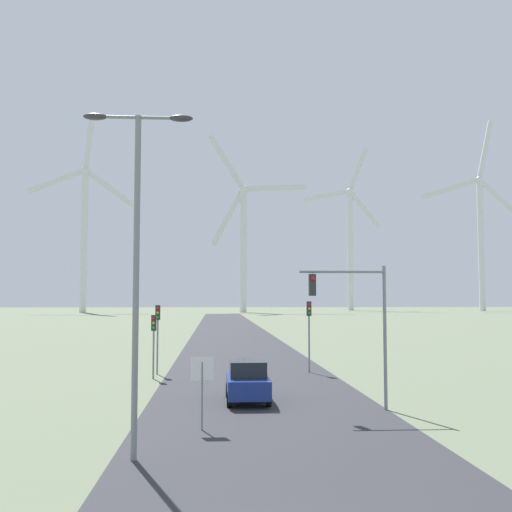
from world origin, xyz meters
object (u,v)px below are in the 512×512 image
Objects in this scene: wind_turbine_center at (243,234)px; traffic_light_post_near_left at (158,324)px; car_approaching at (248,381)px; traffic_light_mast_overhead at (356,308)px; wind_turbine_far_right at (481,228)px; traffic_light_post_near_right at (309,320)px; wind_turbine_right at (350,237)px; wind_turbine_left at (84,224)px; traffic_light_post_mid_left at (154,332)px; stop_sign_near at (202,379)px; streetlamp at (137,240)px.

traffic_light_post_near_left is at bearing -94.48° from wind_turbine_center.
traffic_light_post_near_left is 11.27m from car_approaching.
traffic_light_mast_overhead is 0.08× the size of wind_turbine_far_right.
traffic_light_mast_overhead reaches higher than traffic_light_post_near_right.
wind_turbine_left is at bearing -162.73° from wind_turbine_right.
traffic_light_post_near_left is 1.01× the size of car_approaching.
car_approaching is at bearing -104.10° from wind_turbine_right.
traffic_light_post_mid_left is (-9.31, -2.26, -0.54)m from traffic_light_post_near_right.
wind_turbine_right is (50.05, 199.22, 27.19)m from car_approaching.
traffic_light_post_near_left is 0.06× the size of wind_turbine_left.
stop_sign_near is at bearing -108.62° from car_approaching.
traffic_light_post_near_left is at bearing -178.40° from traffic_light_post_near_right.
wind_turbine_center is 0.94× the size of wind_turbine_right.
stop_sign_near is at bearing -104.23° from wind_turbine_right.
traffic_light_post_near_right is 196.08m from wind_turbine_right.
stop_sign_near is 214.86m from wind_turbine_far_right.
wind_turbine_left is (-39.31, 160.01, 25.55)m from traffic_light_post_near_left.
wind_turbine_far_right reaches higher than stop_sign_near.
wind_turbine_right is at bearing 17.27° from wind_turbine_left.
traffic_light_mast_overhead is (9.27, -12.19, 1.10)m from traffic_light_post_near_left.
traffic_light_mast_overhead is at bearing -74.24° from wind_turbine_left.
wind_turbine_far_right is (90.60, 186.41, 25.88)m from traffic_light_mast_overhead.
wind_turbine_right reaches higher than streetlamp.
traffic_light_post_near_left is at bearing -106.19° from wind_turbine_right.
wind_turbine_left reaches higher than traffic_light_mast_overhead.
traffic_light_post_near_left is 202.62m from wind_turbine_far_right.
stop_sign_near is 0.04× the size of wind_turbine_right.
streetlamp is at bearing -111.77° from car_approaching.
streetlamp reaches higher than traffic_light_post_mid_left.
wind_turbine_left reaches higher than streetlamp.
wind_turbine_right reaches higher than traffic_light_mast_overhead.
traffic_light_mast_overhead reaches higher than stop_sign_near.
wind_turbine_far_right is at bearing 9.88° from wind_turbine_center.
wind_turbine_right reaches higher than stop_sign_near.
wind_turbine_far_right is (139.18, 14.22, 1.43)m from wind_turbine_left.
traffic_light_post_near_left is 2.04m from traffic_light_post_mid_left.
traffic_light_post_mid_left is at bearing -94.43° from wind_turbine_center.
traffic_light_post_mid_left is at bearing 94.09° from streetlamp.
wind_turbine_far_right is (94.95, 184.13, 29.12)m from car_approaching.
traffic_light_post_near_left is (-1.20, 19.22, -3.21)m from streetlamp.
traffic_light_post_mid_left is (-1.23, 17.22, -3.59)m from streetlamp.
wind_turbine_right is at bearing 73.96° from traffic_light_post_mid_left.
stop_sign_near is 0.61× the size of car_approaching.
traffic_light_post_near_right is 0.06× the size of wind_turbine_far_right.
wind_turbine_center is 88.84m from wind_turbine_far_right.
stop_sign_near is at bearing -111.60° from traffic_light_post_near_right.
car_approaching is (-4.36, -10.17, -2.28)m from traffic_light_post_near_right.
traffic_light_post_mid_left is at bearing -90.85° from traffic_light_post_near_left.
traffic_light_post_mid_left is 0.61× the size of traffic_light_mast_overhead.
traffic_light_mast_overhead reaches higher than car_approaching.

